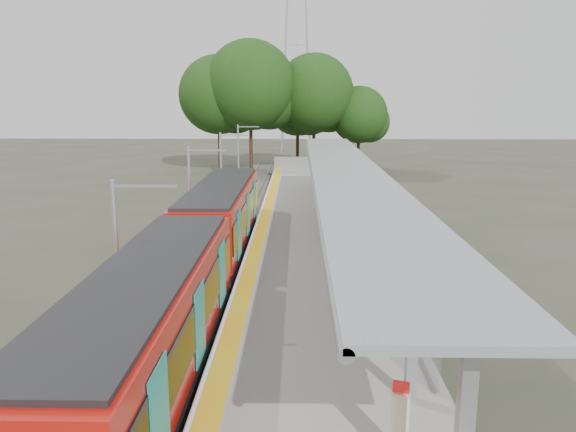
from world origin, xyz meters
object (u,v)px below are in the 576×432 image
(info_pillar_far, at_px, (322,189))
(litter_bin, at_px, (354,284))
(train, at_px, (196,252))
(bench_mid, at_px, (339,227))
(info_pillar_near, at_px, (399,425))
(bench_near, at_px, (396,293))
(bench_far, at_px, (334,208))

(info_pillar_far, distance_m, litter_bin, 19.11)
(train, relative_size, bench_mid, 17.75)
(info_pillar_near, relative_size, info_pillar_far, 0.96)
(bench_near, relative_size, bench_mid, 1.08)
(info_pillar_near, relative_size, litter_bin, 1.86)
(train, height_order, info_pillar_near, train)
(info_pillar_near, bearing_deg, litter_bin, 105.24)
(train, xyz_separation_m, litter_bin, (5.87, -1.83, -0.62))
(info_pillar_near, xyz_separation_m, info_pillar_far, (-0.34, 28.19, 0.03))
(litter_bin, bearing_deg, bench_near, -46.97)
(train, height_order, bench_far, train)
(bench_near, relative_size, bench_far, 1.03)
(info_pillar_far, bearing_deg, train, -127.74)
(bench_mid, distance_m, info_pillar_near, 17.48)
(bench_mid, relative_size, info_pillar_near, 0.96)
(bench_near, xyz_separation_m, litter_bin, (-1.23, 1.32, -0.15))
(litter_bin, bearing_deg, train, 162.66)
(train, relative_size, info_pillar_near, 17.05)
(info_pillar_near, distance_m, litter_bin, 9.09)
(bench_mid, xyz_separation_m, info_pillar_far, (-0.40, 10.71, 0.19))
(train, bearing_deg, info_pillar_near, -61.78)
(bench_near, relative_size, litter_bin, 1.93)
(bench_mid, height_order, litter_bin, bench_mid)
(train, bearing_deg, bench_near, -23.94)
(train, distance_m, bench_near, 7.79)
(info_pillar_far, bearing_deg, bench_mid, -107.87)
(info_pillar_near, xyz_separation_m, litter_bin, (0.01, 9.09, -0.27))
(info_pillar_near, bearing_deg, bench_far, 104.97)
(bench_mid, bearing_deg, info_pillar_far, 87.36)
(info_pillar_far, height_order, litter_bin, info_pillar_far)
(bench_near, distance_m, info_pillar_far, 20.49)
(info_pillar_near, bearing_deg, bench_near, 96.21)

